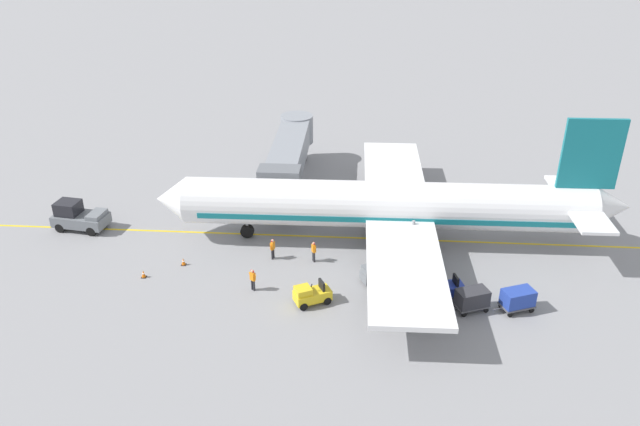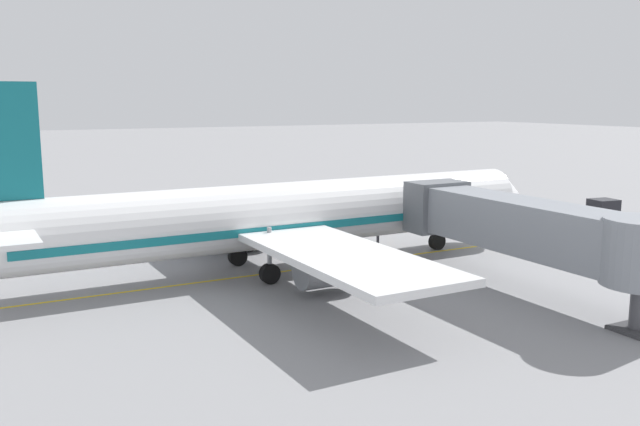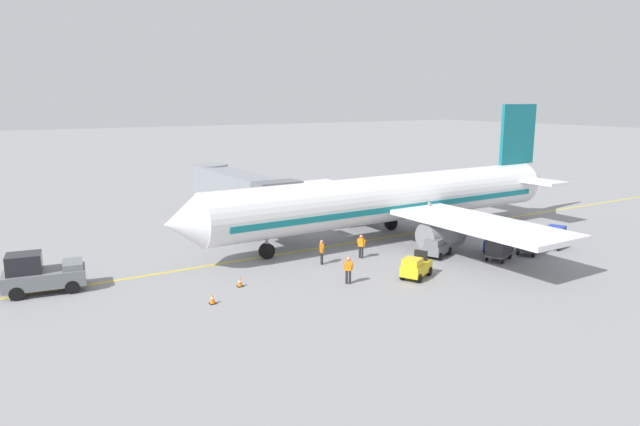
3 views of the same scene
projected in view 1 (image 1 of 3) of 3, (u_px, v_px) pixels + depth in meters
name	position (u px, v px, depth m)	size (l,w,h in m)	color
ground_plane	(384.00, 239.00, 50.67)	(400.00, 400.00, 0.00)	gray
gate_lead_in_line	(384.00, 239.00, 50.67)	(0.24, 80.00, 0.01)	gold
parked_airliner	(390.00, 206.00, 48.93)	(30.08, 37.25, 10.63)	white
jet_bridge	(290.00, 153.00, 58.25)	(16.66, 3.50, 4.98)	gray
pushback_tractor	(79.00, 217.00, 51.80)	(2.78, 4.66, 2.40)	slate
baggage_tug_lead	(377.00, 274.00, 44.67)	(2.12, 2.77, 1.62)	slate
baggage_tug_trailing	(444.00, 288.00, 43.02)	(1.82, 2.72, 1.62)	#1E339E
baggage_tug_spare	(311.00, 295.00, 42.35)	(2.19, 2.77, 1.62)	gold
baggage_cart_front	(424.00, 296.00, 41.80)	(2.02, 2.95, 1.58)	#4C4C51
baggage_cart_second_in_train	(472.00, 298.00, 41.54)	(2.02, 2.95, 1.58)	#4C4C51
baggage_cart_third_in_train	(518.00, 298.00, 41.53)	(2.02, 2.95, 1.58)	#4C4C51
ground_crew_wing_walker	(314.00, 250.00, 47.13)	(0.69, 0.41, 1.69)	#232328
ground_crew_loader	(273.00, 248.00, 47.48)	(0.70, 0.36, 1.69)	#232328
ground_crew_marshaller	(253.00, 279.00, 43.66)	(0.51, 0.63, 1.69)	#232328
safety_cone_nose_left	(183.00, 262.00, 46.96)	(0.36, 0.36, 0.59)	black
safety_cone_nose_right	(143.00, 274.00, 45.43)	(0.36, 0.36, 0.59)	black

